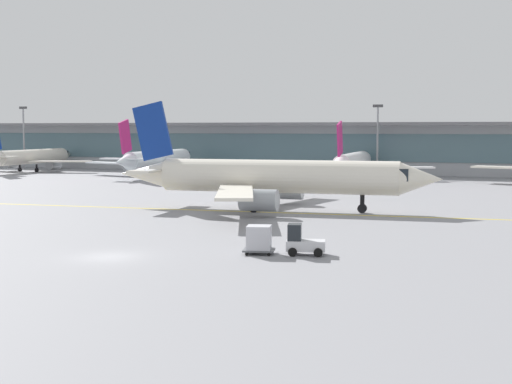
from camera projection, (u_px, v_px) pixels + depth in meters
name	position (u px, v px, depth m)	size (l,w,h in m)	color
ground_plane	(109.00, 257.00, 47.76)	(400.00, 400.00, 0.00)	gray
taxiway_centreline_stripe	(272.00, 212.00, 72.90)	(110.00, 0.36, 0.01)	yellow
terminal_concourse	(377.00, 147.00, 135.71)	(214.07, 11.00, 9.60)	#9EA3A8
gate_airplane_0	(32.00, 157.00, 142.04)	(26.54, 28.54, 9.46)	silver
gate_airplane_1	(158.00, 159.00, 128.11)	(28.06, 30.16, 10.00)	white
gate_airplane_2	(353.00, 162.00, 120.05)	(27.05, 29.10, 9.64)	white
taxiing_regional_jet	(275.00, 177.00, 74.59)	(34.49, 31.95, 11.42)	silver
baggage_tug	(302.00, 242.00, 48.38)	(2.86, 2.12, 2.10)	silver
cargo_dolly_lead	(259.00, 239.00, 48.69)	(2.42, 2.05, 1.94)	#595B60
apron_light_mast_0	(24.00, 134.00, 152.83)	(1.80, 0.36, 13.10)	gray
apron_light_mast_1	(377.00, 136.00, 128.57)	(1.80, 0.36, 12.73)	gray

